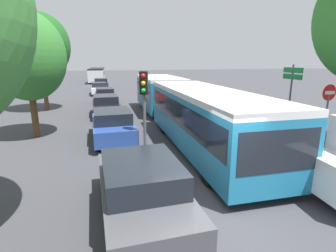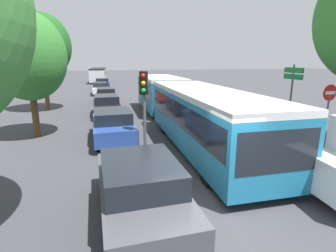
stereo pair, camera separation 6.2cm
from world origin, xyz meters
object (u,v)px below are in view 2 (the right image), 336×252
Objects in this scene: queued_car_graphite at (140,189)px; queued_car_navy at (102,84)px; articulated_bus at (181,102)px; queued_car_red at (106,95)px; direction_sign_post at (292,84)px; city_bus_rear at (98,74)px; no_entry_sign at (328,106)px; tree_left_far at (42,48)px; tree_left_mid at (28,57)px; queued_car_white at (100,88)px; traffic_light at (144,94)px; queued_car_black at (107,105)px; queued_car_blue at (113,125)px.

queued_car_graphite reaches higher than queued_car_navy.
articulated_bus is 23.51m from queued_car_navy.
queued_car_red is 1.09× the size of direction_sign_post.
queued_car_navy is (0.24, -12.67, -0.67)m from city_bus_rear.
no_entry_sign is 0.39× the size of tree_left_far.
queued_car_graphite is (0.21, -44.03, -0.61)m from city_bus_rear.
no_entry_sign is (8.73, -28.18, 1.15)m from queued_car_navy.
tree_left_far is (-13.92, 10.25, 2.17)m from direction_sign_post.
articulated_bus is 6.06m from direction_sign_post.
queued_car_graphite is 9.91m from tree_left_mid.
no_entry_sign is (8.76, 3.18, 1.10)m from queued_car_graphite.
queued_car_white is 0.65× the size of tree_left_mid.
queued_car_red is (0.20, -25.13, -0.70)m from city_bus_rear.
city_bus_rear is 3.33× the size of traffic_light.
articulated_bus is 4.24× the size of queued_car_black.
queued_car_navy is 0.67× the size of tree_left_mid.
no_entry_sign is 0.46× the size of tree_left_mid.
queued_car_graphite is 1.07× the size of queued_car_black.
queued_car_black is (-0.21, 13.01, -0.05)m from queued_car_graphite.
queued_car_black is 0.57× the size of tree_left_far.
articulated_bus is at bearing -134.58° from no_entry_sign.
queued_car_graphite is 9.38m from no_entry_sign.
city_bus_rear is 2.61× the size of queued_car_blue.
queued_car_graphite is at bearing 33.42° from direction_sign_post.
queued_car_blue is at bearing -4.18° from direction_sign_post.
city_bus_rear reaches higher than queued_car_navy.
no_entry_sign is 0.78× the size of direction_sign_post.
tree_left_far reaches higher than no_entry_sign.
direction_sign_post is 13.54m from tree_left_mid.
no_entry_sign is (8.96, -40.85, 0.49)m from city_bus_rear.
queued_car_navy is at bearing 72.87° from tree_left_far.
articulated_bus is 12.14m from tree_left_far.
tree_left_far is at bearing 118.28° from queued_car_red.
articulated_bus is 4.46× the size of queued_car_white.
queued_car_navy is at bearing -168.98° from articulated_bus.
no_entry_sign is at bearing -137.96° from queued_car_black.
tree_left_far reaches higher than articulated_bus.
city_bus_rear is at bearing 84.05° from tree_left_mid.
city_bus_rear is 31.03m from queued_car_black.
traffic_light is at bearing -99.50° from no_entry_sign.
tree_left_far is at bearing -136.37° from traffic_light.
queued_car_graphite reaches higher than queued_car_black.
traffic_light reaches higher than queued_car_black.
tree_left_far reaches higher than city_bus_rear.
queued_car_white reaches higher than queued_car_red.
queued_car_blue is at bearing 179.18° from queued_car_navy.
queued_car_red is 14.57m from traffic_light.
queued_car_blue is at bearing -176.24° from city_bus_rear.
queued_car_white is (-4.11, 17.14, -0.81)m from articulated_bus.
queued_car_black is 1.16× the size of direction_sign_post.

